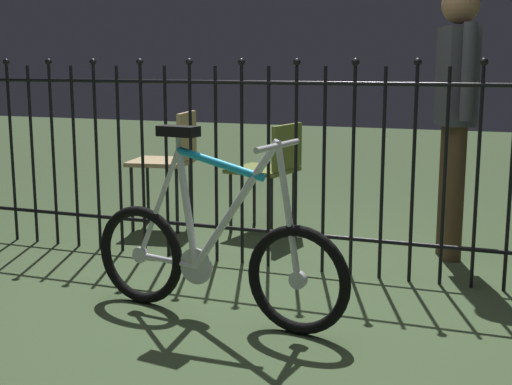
% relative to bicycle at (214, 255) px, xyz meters
% --- Properties ---
extents(ground_plane, '(20.00, 20.00, 0.00)m').
position_rel_bicycle_xyz_m(ground_plane, '(0.13, 0.17, -0.31)').
color(ground_plane, '#3A4D2E').
extents(iron_fence, '(4.82, 0.07, 1.31)m').
position_rel_bicycle_xyz_m(iron_fence, '(0.09, 0.91, 0.34)').
color(iron_fence, black).
rests_on(iron_fence, ground).
extents(bicycle, '(1.38, 0.40, 0.92)m').
position_rel_bicycle_xyz_m(bicycle, '(0.00, 0.00, 0.00)').
color(bicycle, black).
rests_on(bicycle, ground).
extents(chair_olive, '(0.49, 0.48, 0.79)m').
position_rel_bicycle_xyz_m(chair_olive, '(-0.32, 1.73, 0.18)').
color(chair_olive, black).
rests_on(chair_olive, ground).
extents(chair_tan, '(0.49, 0.49, 0.86)m').
position_rel_bicycle_xyz_m(chair_tan, '(-1.05, 1.60, 0.23)').
color(chair_tan, black).
rests_on(chair_tan, ground).
extents(person_visitor, '(0.28, 0.45, 1.66)m').
position_rel_bicycle_xyz_m(person_visitor, '(0.95, 1.49, 0.69)').
color(person_visitor, '#4C3823').
rests_on(person_visitor, ground).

